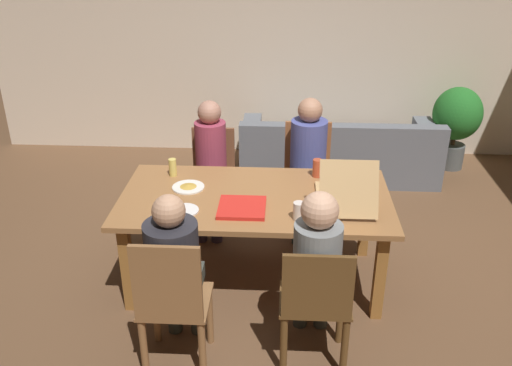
{
  "coord_description": "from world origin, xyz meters",
  "views": [
    {
      "loc": [
        0.21,
        -3.72,
        2.66
      ],
      "look_at": [
        0.0,
        0.1,
        0.82
      ],
      "focal_mm": 38.82,
      "sensor_mm": 36.0,
      "label": 1
    }
  ],
  "objects_px": {
    "chair_0": "(213,173)",
    "person_3": "(175,264)",
    "person_0": "(210,158)",
    "chair_1": "(315,304)",
    "person_2": "(308,156)",
    "chair_3": "(173,303)",
    "pizza_box_1": "(242,208)",
    "drinking_glass_0": "(173,167)",
    "plate_1": "(184,210)",
    "plate_0": "(188,187)",
    "couch": "(338,154)",
    "potted_plant": "(457,119)",
    "drinking_glass_1": "(317,168)",
    "dining_table": "(255,206)",
    "pizza_box_0": "(344,194)",
    "chair_2": "(307,168)",
    "person_1": "(316,260)",
    "drinking_glass_2": "(299,211)"
  },
  "relations": [
    {
      "from": "dining_table",
      "to": "pizza_box_0",
      "type": "distance_m",
      "value": 0.68
    },
    {
      "from": "person_1",
      "to": "dining_table",
      "type": "bearing_deg",
      "value": 118.05
    },
    {
      "from": "chair_0",
      "to": "potted_plant",
      "type": "xyz_separation_m",
      "value": [
        2.61,
        1.4,
        0.1
      ]
    },
    {
      "from": "plate_1",
      "to": "chair_3",
      "type": "bearing_deg",
      "value": -86.58
    },
    {
      "from": "couch",
      "to": "chair_1",
      "type": "bearing_deg",
      "value": -97.38
    },
    {
      "from": "chair_0",
      "to": "person_3",
      "type": "relative_size",
      "value": 0.74
    },
    {
      "from": "potted_plant",
      "to": "drinking_glass_2",
      "type": "bearing_deg",
      "value": -124.26
    },
    {
      "from": "potted_plant",
      "to": "person_1",
      "type": "bearing_deg",
      "value": -118.7
    },
    {
      "from": "person_0",
      "to": "drinking_glass_1",
      "type": "xyz_separation_m",
      "value": [
        0.93,
        -0.43,
        0.12
      ]
    },
    {
      "from": "chair_0",
      "to": "plate_1",
      "type": "relative_size",
      "value": 4.31
    },
    {
      "from": "chair_0",
      "to": "plate_0",
      "type": "distance_m",
      "value": 0.89
    },
    {
      "from": "chair_2",
      "to": "pizza_box_0",
      "type": "height_order",
      "value": "pizza_box_0"
    },
    {
      "from": "chair_0",
      "to": "chair_3",
      "type": "distance_m",
      "value": 1.97
    },
    {
      "from": "plate_0",
      "to": "couch",
      "type": "bearing_deg",
      "value": 55.41
    },
    {
      "from": "chair_3",
      "to": "potted_plant",
      "type": "height_order",
      "value": "chair_3"
    },
    {
      "from": "person_3",
      "to": "plate_1",
      "type": "height_order",
      "value": "person_3"
    },
    {
      "from": "chair_0",
      "to": "drinking_glass_1",
      "type": "relative_size",
      "value": 6.18
    },
    {
      "from": "couch",
      "to": "plate_0",
      "type": "bearing_deg",
      "value": -124.59
    },
    {
      "from": "chair_3",
      "to": "drinking_glass_0",
      "type": "relative_size",
      "value": 6.87
    },
    {
      "from": "chair_2",
      "to": "couch",
      "type": "xyz_separation_m",
      "value": [
        0.39,
        1.07,
        -0.3
      ]
    },
    {
      "from": "chair_0",
      "to": "person_2",
      "type": "height_order",
      "value": "person_2"
    },
    {
      "from": "chair_0",
      "to": "pizza_box_0",
      "type": "height_order",
      "value": "pizza_box_0"
    },
    {
      "from": "pizza_box_1",
      "to": "couch",
      "type": "height_order",
      "value": "pizza_box_1"
    },
    {
      "from": "chair_1",
      "to": "person_2",
      "type": "xyz_separation_m",
      "value": [
        -0.0,
        1.78,
        0.24
      ]
    },
    {
      "from": "person_0",
      "to": "chair_1",
      "type": "distance_m",
      "value": 1.97
    },
    {
      "from": "pizza_box_1",
      "to": "plate_0",
      "type": "distance_m",
      "value": 0.55
    },
    {
      "from": "chair_3",
      "to": "couch",
      "type": "bearing_deg",
      "value": 67.62
    },
    {
      "from": "drinking_glass_0",
      "to": "chair_2",
      "type": "bearing_deg",
      "value": 30.51
    },
    {
      "from": "plate_0",
      "to": "person_0",
      "type": "bearing_deg",
      "value": 83.6
    },
    {
      "from": "person_0",
      "to": "couch",
      "type": "distance_m",
      "value": 1.84
    },
    {
      "from": "person_2",
      "to": "chair_3",
      "type": "xyz_separation_m",
      "value": [
        -0.88,
        -1.85,
        -0.21
      ]
    },
    {
      "from": "pizza_box_0",
      "to": "drinking_glass_0",
      "type": "distance_m",
      "value": 1.4
    },
    {
      "from": "person_0",
      "to": "chair_2",
      "type": "relative_size",
      "value": 1.26
    },
    {
      "from": "chair_3",
      "to": "potted_plant",
      "type": "relative_size",
      "value": 1.04
    },
    {
      "from": "chair_2",
      "to": "chair_3",
      "type": "distance_m",
      "value": 2.19
    },
    {
      "from": "chair_0",
      "to": "plate_0",
      "type": "xyz_separation_m",
      "value": [
        -0.08,
        -0.84,
        0.27
      ]
    },
    {
      "from": "person_2",
      "to": "person_3",
      "type": "height_order",
      "value": "person_2"
    },
    {
      "from": "plate_0",
      "to": "drinking_glass_2",
      "type": "height_order",
      "value": "drinking_glass_2"
    },
    {
      "from": "chair_1",
      "to": "plate_0",
      "type": "bearing_deg",
      "value": 132.26
    },
    {
      "from": "chair_2",
      "to": "chair_3",
      "type": "height_order",
      "value": "chair_3"
    },
    {
      "from": "person_0",
      "to": "drinking_glass_2",
      "type": "height_order",
      "value": "person_0"
    },
    {
      "from": "person_0",
      "to": "drinking_glass_0",
      "type": "relative_size",
      "value": 8.4
    },
    {
      "from": "pizza_box_1",
      "to": "drinking_glass_0",
      "type": "bearing_deg",
      "value": 138.1
    },
    {
      "from": "drinking_glass_2",
      "to": "dining_table",
      "type": "bearing_deg",
      "value": 133.59
    },
    {
      "from": "dining_table",
      "to": "person_2",
      "type": "bearing_deg",
      "value": 62.98
    },
    {
      "from": "person_3",
      "to": "chair_2",
      "type": "bearing_deg",
      "value": 64.83
    },
    {
      "from": "person_3",
      "to": "plate_1",
      "type": "xyz_separation_m",
      "value": [
        -0.04,
        0.62,
        0.04
      ]
    },
    {
      "from": "chair_3",
      "to": "drinking_glass_2",
      "type": "xyz_separation_m",
      "value": [
        0.77,
        0.68,
        0.3
      ]
    },
    {
      "from": "pizza_box_1",
      "to": "drinking_glass_0",
      "type": "xyz_separation_m",
      "value": [
        -0.61,
        0.54,
        0.06
      ]
    },
    {
      "from": "person_1",
      "to": "potted_plant",
      "type": "bearing_deg",
      "value": 61.3
    }
  ]
}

